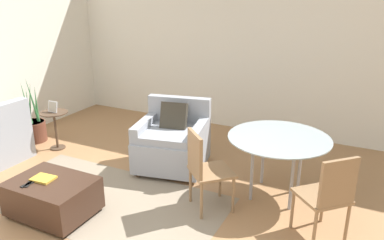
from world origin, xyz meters
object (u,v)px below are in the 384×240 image
(dining_chair_near_left, at_px, (204,166))
(dining_chair_near_right, at_px, (329,193))
(armchair, at_px, (173,142))
(ottoman, at_px, (53,196))
(tv_remote_secondary, at_px, (27,184))
(tv_remote_primary, at_px, (29,183))
(side_table, at_px, (55,123))
(picture_frame, at_px, (53,107))
(book_stack, at_px, (43,179))
(dining_table, at_px, (279,143))
(potted_plant, at_px, (34,128))

(dining_chair_near_left, height_order, dining_chair_near_right, same)
(armchair, bearing_deg, ottoman, -110.99)
(tv_remote_secondary, bearing_deg, tv_remote_primary, 96.42)
(side_table, distance_m, picture_frame, 0.25)
(book_stack, bearing_deg, side_table, 131.75)
(ottoman, bearing_deg, dining_chair_near_left, 30.21)
(ottoman, relative_size, dining_table, 0.75)
(dining_table, height_order, dining_chair_near_right, dining_chair_near_right)
(ottoman, relative_size, dining_chair_near_left, 0.96)
(tv_remote_primary, distance_m, dining_chair_near_left, 1.81)
(book_stack, relative_size, dining_chair_near_right, 0.27)
(dining_table, xyz_separation_m, dining_chair_near_left, (-0.63, -0.63, -0.14))
(armchair, distance_m, dining_table, 1.45)
(ottoman, height_order, picture_frame, picture_frame)
(tv_remote_secondary, distance_m, dining_chair_near_right, 2.96)
(tv_remote_primary, bearing_deg, dining_chair_near_right, 18.61)
(armchair, xyz_separation_m, tv_remote_primary, (-0.75, -1.68, 0.03))
(armchair, xyz_separation_m, picture_frame, (-1.88, -0.22, 0.29))
(ottoman, distance_m, tv_remote_primary, 0.28)
(ottoman, xyz_separation_m, tv_remote_primary, (-0.16, -0.14, 0.18))
(potted_plant, xyz_separation_m, dining_chair_near_left, (3.22, -0.59, 0.30))
(potted_plant, bearing_deg, tv_remote_primary, -42.35)
(tv_remote_secondary, relative_size, picture_frame, 0.88)
(armchair, height_order, ottoman, armchair)
(tv_remote_primary, xyz_separation_m, dining_table, (2.17, 1.57, 0.25))
(picture_frame, relative_size, dining_chair_near_right, 0.19)
(book_stack, bearing_deg, tv_remote_secondary, -110.87)
(ottoman, distance_m, dining_chair_near_right, 2.78)
(side_table, bearing_deg, potted_plant, 173.18)
(dining_table, bearing_deg, potted_plant, -179.40)
(potted_plant, distance_m, dining_chair_near_right, 4.53)
(ottoman, distance_m, potted_plant, 2.31)
(ottoman, height_order, dining_chair_near_right, dining_chair_near_right)
(dining_chair_near_right, bearing_deg, picture_frame, 172.42)
(book_stack, relative_size, side_table, 0.42)
(ottoman, bearing_deg, picture_frame, 134.09)
(tv_remote_secondary, bearing_deg, ottoman, 46.94)
(potted_plant, bearing_deg, tv_remote_secondary, -42.80)
(side_table, distance_m, dining_chair_near_right, 3.97)
(dining_chair_near_right, bearing_deg, dining_chair_near_left, -180.00)
(book_stack, distance_m, dining_table, 2.57)
(armchair, height_order, picture_frame, armchair)
(ottoman, relative_size, side_table, 1.49)
(potted_plant, distance_m, dining_table, 3.88)
(tv_remote_primary, bearing_deg, potted_plant, 137.65)
(ottoman, bearing_deg, side_table, 134.09)
(tv_remote_primary, bearing_deg, armchair, 66.02)
(tv_remote_secondary, relative_size, dining_chair_near_right, 0.16)
(dining_chair_near_left, bearing_deg, side_table, 168.92)
(tv_remote_secondary, bearing_deg, dining_chair_near_left, 32.23)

